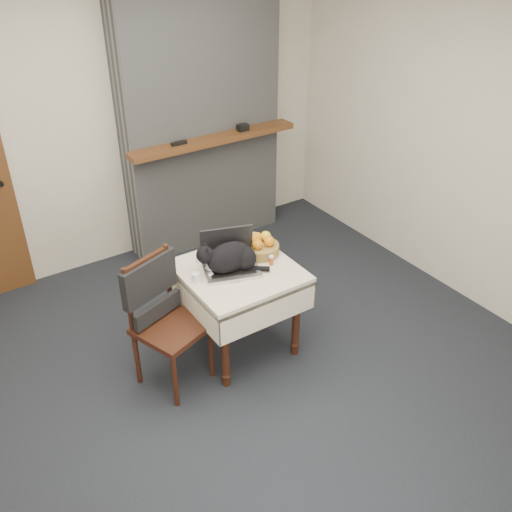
{
  "coord_description": "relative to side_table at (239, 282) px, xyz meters",
  "views": [
    {
      "loc": [
        -1.47,
        -2.66,
        2.89
      ],
      "look_at": [
        0.39,
        0.17,
        0.8
      ],
      "focal_mm": 40.0,
      "sensor_mm": 36.0,
      "label": 1
    }
  ],
  "objects": [
    {
      "name": "cat",
      "position": [
        -0.05,
        0.02,
        0.22
      ],
      "size": [
        0.48,
        0.32,
        0.25
      ],
      "rotation": [
        0.0,
        0.0,
        -0.27
      ],
      "color": "black",
      "rests_on": "side_table"
    },
    {
      "name": "side_table",
      "position": [
        0.0,
        0.0,
        0.0
      ],
      "size": [
        0.78,
        0.78,
        0.7
      ],
      "color": "#33140E",
      "rests_on": "ground"
    },
    {
      "name": "desk_clutter",
      "position": [
        0.18,
        0.07,
        0.12
      ],
      "size": [
        0.13,
        0.04,
        0.01
      ],
      "primitive_type": "cube",
      "rotation": [
        0.0,
        0.0,
        0.18
      ],
      "color": "black",
      "rests_on": "side_table"
    },
    {
      "name": "cream_jar",
      "position": [
        -0.32,
        0.03,
        0.15
      ],
      "size": [
        0.06,
        0.06,
        0.07
      ],
      "primitive_type": "cylinder",
      "color": "white",
      "rests_on": "side_table"
    },
    {
      "name": "chair",
      "position": [
        -0.6,
        0.04,
        0.02
      ],
      "size": [
        0.55,
        0.54,
        0.96
      ],
      "rotation": [
        0.0,
        0.0,
        0.34
      ],
      "color": "#33140E",
      "rests_on": "ground"
    },
    {
      "name": "ground",
      "position": [
        -0.28,
        -0.22,
        -0.59
      ],
      "size": [
        4.5,
        4.5,
        0.0
      ],
      "primitive_type": "plane",
      "color": "black",
      "rests_on": "ground"
    },
    {
      "name": "chimney",
      "position": [
        0.62,
        1.63,
        0.71
      ],
      "size": [
        1.62,
        0.48,
        2.6
      ],
      "color": "gray",
      "rests_on": "ground"
    },
    {
      "name": "pill_bottle",
      "position": [
        0.23,
        -0.08,
        0.15
      ],
      "size": [
        0.03,
        0.03,
        0.07
      ],
      "color": "#AC4515",
      "rests_on": "side_table"
    },
    {
      "name": "laptop",
      "position": [
        -0.04,
        0.06,
        0.18
      ],
      "size": [
        0.46,
        0.43,
        0.28
      ],
      "rotation": [
        0.0,
        0.0,
        -0.32
      ],
      "color": "#B7B7BC",
      "rests_on": "side_table"
    },
    {
      "name": "room_shell",
      "position": [
        -0.28,
        0.24,
        1.18
      ],
      "size": [
        4.52,
        4.01,
        2.61
      ],
      "color": "beige",
      "rests_on": "ground"
    },
    {
      "name": "fruit_basket",
      "position": [
        0.25,
        0.09,
        0.17
      ],
      "size": [
        0.27,
        0.27,
        0.15
      ],
      "color": "olive",
      "rests_on": "side_table"
    }
  ]
}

